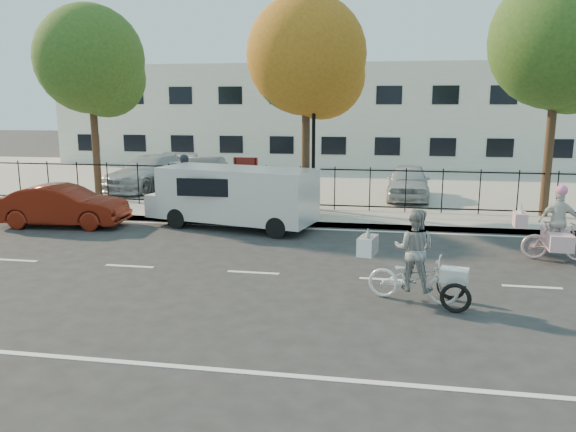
% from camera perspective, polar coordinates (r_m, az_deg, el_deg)
% --- Properties ---
extents(ground, '(120.00, 120.00, 0.00)m').
position_cam_1_polar(ground, '(12.84, -3.55, -5.78)').
color(ground, '#333334').
extents(road_markings, '(60.00, 9.52, 0.01)m').
position_cam_1_polar(road_markings, '(12.83, -3.55, -5.76)').
color(road_markings, silver).
rests_on(road_markings, ground).
extents(curb, '(60.00, 0.10, 0.15)m').
position_cam_1_polar(curb, '(17.61, 0.21, -0.75)').
color(curb, '#A8A399').
rests_on(curb, ground).
extents(sidewalk, '(60.00, 2.20, 0.15)m').
position_cam_1_polar(sidewalk, '(18.62, 0.75, -0.08)').
color(sidewalk, '#A8A399').
rests_on(sidewalk, ground).
extents(parking_lot, '(60.00, 15.60, 0.15)m').
position_cam_1_polar(parking_lot, '(27.33, 3.67, 3.60)').
color(parking_lot, '#A8A399').
rests_on(parking_lot, ground).
extents(iron_fence, '(58.00, 0.06, 1.50)m').
position_cam_1_polar(iron_fence, '(19.55, 1.26, 2.93)').
color(iron_fence, black).
rests_on(iron_fence, sidewalk).
extents(building, '(34.00, 10.00, 6.00)m').
position_cam_1_polar(building, '(37.04, 5.41, 10.17)').
color(building, silver).
rests_on(building, ground).
extents(lamppost, '(0.36, 0.36, 4.33)m').
position_cam_1_polar(lamppost, '(18.88, 2.63, 9.36)').
color(lamppost, black).
rests_on(lamppost, sidewalk).
extents(street_sign, '(0.85, 0.06, 1.80)m').
position_cam_1_polar(street_sign, '(19.45, -4.32, 4.39)').
color(street_sign, black).
rests_on(street_sign, sidewalk).
extents(zebra_trike, '(2.14, 1.16, 1.83)m').
position_cam_1_polar(zebra_trike, '(11.13, 12.67, -4.96)').
color(zebra_trike, white).
rests_on(zebra_trike, ground).
extents(unicorn_bike, '(1.87, 1.30, 1.87)m').
position_cam_1_polar(unicorn_bike, '(15.13, 25.58, -1.54)').
color(unicorn_bike, beige).
rests_on(unicorn_bike, ground).
extents(white_van, '(5.53, 2.80, 1.85)m').
position_cam_1_polar(white_van, '(17.25, -5.51, 2.14)').
color(white_van, silver).
rests_on(white_van, ground).
extents(red_sedan, '(4.02, 1.65, 1.29)m').
position_cam_1_polar(red_sedan, '(18.80, -21.87, 0.97)').
color(red_sedan, '#63170B').
rests_on(red_sedan, ground).
extents(pedestrian, '(0.77, 0.57, 1.93)m').
position_cam_1_polar(pedestrian, '(19.65, -10.44, 3.41)').
color(pedestrian, black).
rests_on(pedestrian, sidewalk).
extents(lot_car_a, '(3.10, 5.28, 1.44)m').
position_cam_1_polar(lot_car_a, '(24.76, -13.83, 4.33)').
color(lot_car_a, '#B2B6BA').
rests_on(lot_car_a, parking_lot).
extents(lot_car_b, '(3.35, 4.66, 1.18)m').
position_cam_1_polar(lot_car_b, '(24.55, -10.90, 4.09)').
color(lot_car_b, silver).
rests_on(lot_car_b, parking_lot).
extents(lot_car_c, '(1.83, 4.21, 1.35)m').
position_cam_1_polar(lot_car_c, '(24.17, -8.61, 4.25)').
color(lot_car_c, '#54565D').
rests_on(lot_car_c, parking_lot).
extents(lot_car_d, '(1.70, 3.93, 1.32)m').
position_cam_1_polar(lot_car_d, '(22.13, 12.11, 3.44)').
color(lot_car_d, '#B2B6BA').
rests_on(lot_car_d, parking_lot).
extents(tree_west, '(4.04, 4.04, 7.41)m').
position_cam_1_polar(tree_west, '(22.95, -19.07, 14.31)').
color(tree_west, '#442D1D').
rests_on(tree_west, ground).
extents(tree_mid, '(4.02, 4.02, 7.37)m').
position_cam_1_polar(tree_mid, '(19.50, 2.32, 15.44)').
color(tree_mid, '#442D1D').
rests_on(tree_mid, ground).
extents(tree_east, '(4.28, 4.28, 7.84)m').
position_cam_1_polar(tree_east, '(20.08, 26.12, 15.16)').
color(tree_east, '#442D1D').
rests_on(tree_east, ground).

